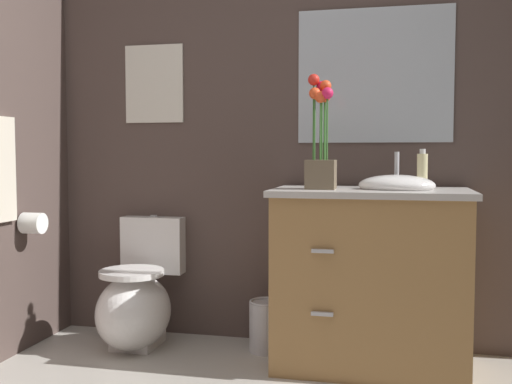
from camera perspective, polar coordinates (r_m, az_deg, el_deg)
The scene contains 9 objects.
wall_back at distance 3.28m, azimuth 5.42°, elevation 7.31°, with size 3.93×0.05×2.50m, color #4C3D38.
toilet at distance 3.33m, azimuth -11.26°, elevation -10.25°, with size 0.38×0.59×0.69m.
vanity_cabinet at distance 2.98m, azimuth 10.87°, elevation -7.87°, with size 0.94×0.56×1.05m.
flower_vase at distance 2.89m, azimuth 6.22°, elevation 4.22°, with size 0.14×0.14×0.55m.
soap_bottle at distance 3.05m, azimuth 15.58°, elevation 2.02°, with size 0.05×0.05×0.19m.
trash_bin at distance 3.22m, azimuth 0.99°, elevation -12.62°, with size 0.18×0.18×0.27m.
wall_poster at distance 3.50m, azimuth -9.69°, elevation 10.13°, with size 0.35×0.01×0.44m, color silver.
wall_mirror at distance 3.24m, azimuth 11.23°, elevation 10.85°, with size 0.80×0.01×0.70m, color #B2BCC6.
toilet_paper_roll at distance 3.32m, azimuth -20.51°, elevation -2.80°, with size 0.11×0.11×0.11m, color white.
Camera 1 is at (0.63, -1.44, 1.04)m, focal length 41.91 mm.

